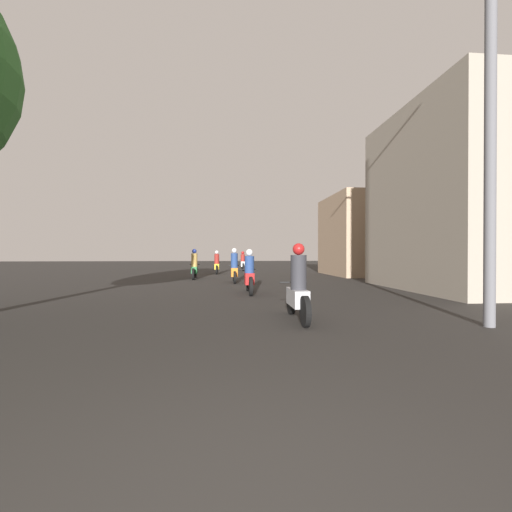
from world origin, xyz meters
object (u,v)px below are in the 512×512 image
motorcycle_red (249,275)px  utility_pole_near (490,95)px  motorcycle_silver (298,290)px  motorcycle_green (194,267)px  building_right_far (373,236)px  building_right_near (476,200)px  motorcycle_white (243,263)px  motorcycle_yellow (217,265)px  motorcycle_orange (234,269)px

motorcycle_red → utility_pole_near: (4.06, -5.72, 3.68)m
utility_pole_near → motorcycle_red: bearing=125.4°
motorcycle_silver → utility_pole_near: (3.41, -0.94, 3.68)m
motorcycle_green → utility_pole_near: utility_pole_near is taller
motorcycle_green → building_right_far: building_right_far is taller
building_right_near → motorcycle_silver: bearing=-146.6°
motorcycle_green → building_right_near: size_ratio=0.29×
motorcycle_white → building_right_near: 17.25m
motorcycle_green → building_right_near: (11.06, -6.38, 2.75)m
motorcycle_yellow → motorcycle_orange: bearing=-88.7°
motorcycle_yellow → motorcycle_white: (1.95, 4.27, -0.00)m
motorcycle_silver → building_right_far: size_ratio=0.34×
motorcycle_silver → motorcycle_white: size_ratio=0.97×
motorcycle_yellow → motorcycle_white: bearing=58.7°
motorcycle_yellow → motorcycle_green: bearing=-110.8°
motorcycle_green → building_right_near: bearing=-29.9°
motorcycle_yellow → building_right_far: (9.89, -1.88, 1.87)m
motorcycle_orange → building_right_near: bearing=-22.0°
motorcycle_white → building_right_far: 10.22m
motorcycle_red → motorcycle_green: (-2.45, 6.84, 0.03)m
motorcycle_silver → motorcycle_white: bearing=100.1°
building_right_far → motorcycle_red: bearing=-132.5°
motorcycle_red → motorcycle_white: (0.58, 15.47, -0.00)m
motorcycle_orange → building_right_near: 10.20m
motorcycle_yellow → motorcycle_white: motorcycle_yellow is taller
motorcycle_green → utility_pole_near: bearing=-62.5°
motorcycle_green → building_right_near: 13.06m
motorcycle_orange → motorcycle_white: (0.97, 11.08, -0.03)m
motorcycle_orange → motorcycle_green: 3.20m
motorcycle_silver → building_right_far: (7.88, 14.11, 1.87)m
motorcycle_orange → utility_pole_near: 11.64m
motorcycle_orange → motorcycle_white: motorcycle_orange is taller
motorcycle_white → motorcycle_red: bearing=-91.8°
building_right_far → utility_pole_near: utility_pole_near is taller
building_right_far → motorcycle_silver: bearing=-119.2°
motorcycle_yellow → motorcycle_silver: bearing=-89.6°
motorcycle_yellow → utility_pole_near: 18.15m
motorcycle_green → motorcycle_orange: bearing=-49.8°
motorcycle_silver → building_right_far: bearing=70.7°
motorcycle_red → motorcycle_yellow: motorcycle_yellow is taller
motorcycle_red → building_right_near: 9.05m
building_right_far → utility_pole_near: 15.80m
motorcycle_orange → building_right_far: 10.36m
motorcycle_orange → motorcycle_yellow: (-0.97, 6.81, -0.03)m
motorcycle_red → building_right_far: size_ratio=0.36×
building_right_near → building_right_far: building_right_near is taller
building_right_near → building_right_far: 8.92m
motorcycle_yellow → building_right_far: building_right_far is taller
motorcycle_green → motorcycle_yellow: size_ratio=1.03×
motorcycle_yellow → building_right_near: size_ratio=0.28×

